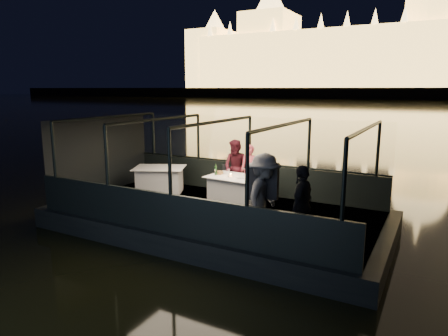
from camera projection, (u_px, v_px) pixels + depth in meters
The scene contains 30 objects.
river_water at pixel (414, 107), 79.48m from camera, with size 500.00×500.00×0.00m, color black.
boat_hull at pixel (217, 228), 10.51m from camera, with size 8.60×4.40×1.00m, color black.
boat_deck at pixel (217, 211), 10.42m from camera, with size 8.00×4.00×0.04m, color black.
gunwale_port at pixel (249, 178), 12.05m from camera, with size 8.00×0.08×0.90m, color black.
gunwale_starboard at pixel (171, 214), 8.60m from camera, with size 8.00×0.08×0.90m, color black.
cabin_glass_port at pixel (250, 141), 11.83m from camera, with size 8.00×0.02×1.40m, color #99B2B2, non-canonical shape.
cabin_glass_starboard at pixel (170, 162), 8.38m from camera, with size 8.00×0.02×1.40m, color #99B2B2, non-canonical shape.
cabin_roof_glass at pixel (216, 122), 9.97m from camera, with size 8.00×4.00×0.02m, color #99B2B2, non-canonical shape.
end_wall_fore at pixel (102, 155), 12.06m from camera, with size 0.02×4.00×2.30m, color black, non-canonical shape.
end_wall_aft at pixel (383, 184), 8.32m from camera, with size 0.02×4.00×2.30m, color black, non-canonical shape.
canopy_ribs at pixel (217, 167), 10.19m from camera, with size 8.00×4.00×2.30m, color black, non-canonical shape.
embankment at pixel (432, 94), 191.36m from camera, with size 400.00×140.00×6.00m, color #423D33.
parliament_building at pixel (437, 23), 155.72m from camera, with size 220.00×32.00×60.00m, color #F2D18C, non-canonical shape.
dining_table_central at pixel (234, 190), 10.93m from camera, with size 1.45×1.05×0.77m, color silver.
dining_table_aft at pixel (160, 180), 12.09m from camera, with size 1.49×1.08×0.79m, color white.
chair_port_left at pixel (226, 180), 11.81m from camera, with size 0.41×0.41×0.87m, color black.
chair_port_right at pixel (248, 185), 11.26m from camera, with size 0.38×0.38×0.81m, color black.
coat_stand at pixel (262, 198), 8.22m from camera, with size 0.51×0.40×1.82m, color black, non-canonical shape.
person_woman_coral at pixel (250, 172), 11.55m from camera, with size 0.55×0.37×1.53m, color #CB4956.
person_man_maroon at pixel (236, 170), 11.77m from camera, with size 0.79×0.62×1.65m, color #43121C.
passenger_stripe at pixel (264, 201), 8.15m from camera, with size 1.20×0.67×1.85m, color silver.
passenger_dark at pixel (302, 203), 8.04m from camera, with size 0.96×0.40×1.63m, color black.
wine_bottle at pixel (216, 170), 11.03m from camera, with size 0.07×0.07×0.31m, color #143714.
bread_basket at pixel (220, 173), 11.15m from camera, with size 0.21×0.21×0.09m, color brown.
amber_candle at pixel (231, 175), 10.83m from camera, with size 0.06×0.06×0.08m, color #FF983F.
plate_near at pixel (240, 178), 10.69m from camera, with size 0.24×0.24×0.02m, color silver.
plate_far at pixel (221, 174), 11.19m from camera, with size 0.26×0.26×0.02m, color silver.
wine_glass_white at pixel (215, 172), 10.97m from camera, with size 0.06×0.06×0.17m, color white, non-canonical shape.
wine_glass_red at pixel (244, 172), 10.99m from camera, with size 0.07×0.07×0.20m, color silver, non-canonical shape.
wine_glass_empty at pixel (229, 173), 10.81m from camera, with size 0.07×0.07×0.20m, color white, non-canonical shape.
Camera 1 is at (4.94, -8.70, 3.61)m, focal length 32.00 mm.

